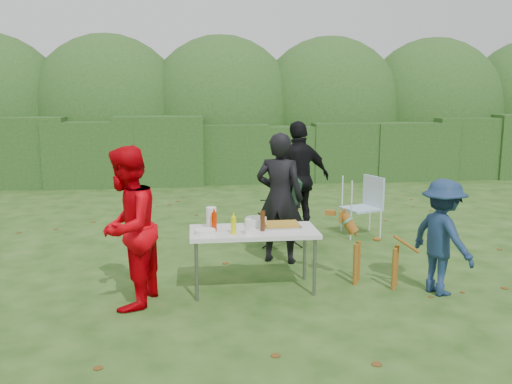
{
  "coord_description": "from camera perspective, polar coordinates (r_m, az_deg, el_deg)",
  "views": [
    {
      "loc": [
        -0.89,
        -6.28,
        2.32
      ],
      "look_at": [
        -0.03,
        0.93,
        1.0
      ],
      "focal_mm": 38.0,
      "sensor_mm": 36.0,
      "label": 1
    }
  ],
  "objects": [
    {
      "name": "ground",
      "position": [
        6.76,
        1.18,
        -9.78
      ],
      "size": [
        80.0,
        80.0,
        0.0
      ],
      "primitive_type": "plane",
      "color": "#1E4211"
    },
    {
      "name": "paper_towel_roll",
      "position": [
        6.44,
        -4.73,
        -2.74
      ],
      "size": [
        0.12,
        0.12,
        0.26
      ],
      "primitive_type": "cylinder",
      "color": "white",
      "rests_on": "folding_table"
    },
    {
      "name": "shrub_backdrop",
      "position": [
        15.93,
        -3.63,
        7.71
      ],
      "size": [
        20.0,
        2.6,
        3.2
      ],
      "primitive_type": "ellipsoid",
      "color": "#3D6628",
      "rests_on": "ground"
    },
    {
      "name": "pasta_bowl",
      "position": [
        6.59,
        0.01,
        -3.13
      ],
      "size": [
        0.26,
        0.26,
        0.1
      ],
      "primitive_type": "cylinder",
      "color": "silver",
      "rests_on": "folding_table"
    },
    {
      "name": "camping_chair",
      "position": [
        8.43,
        2.52,
        -2.09
      ],
      "size": [
        0.69,
        0.69,
        1.02
      ],
      "primitive_type": null,
      "rotation": [
        0.0,
        0.0,
        3.07
      ],
      "color": "#15301C",
      "rests_on": "ground"
    },
    {
      "name": "hedge_row",
      "position": [
        14.39,
        -3.23,
        4.44
      ],
      "size": [
        22.0,
        1.4,
        1.7
      ],
      "primitive_type": "cube",
      "color": "#23471C",
      "rests_on": "ground"
    },
    {
      "name": "cup_stack",
      "position": [
        6.17,
        -0.83,
        -3.69
      ],
      "size": [
        0.08,
        0.08,
        0.18
      ],
      "primitive_type": "cylinder",
      "color": "white",
      "rests_on": "folding_table"
    },
    {
      "name": "person_cook",
      "position": [
        7.45,
        2.5,
        -0.65
      ],
      "size": [
        0.78,
        0.65,
        1.81
      ],
      "primitive_type": "imported",
      "rotation": [
        0.0,
        0.0,
        2.75
      ],
      "color": "black",
      "rests_on": "ground"
    },
    {
      "name": "child",
      "position": [
        6.67,
        19.02,
        -4.51
      ],
      "size": [
        0.77,
        1.0,
        1.36
      ],
      "primitive_type": "imported",
      "rotation": [
        0.0,
        0.0,
        1.91
      ],
      "color": "navy",
      "rests_on": "ground"
    },
    {
      "name": "folding_table",
      "position": [
        6.42,
        -0.26,
        -4.45
      ],
      "size": [
        1.5,
        0.7,
        0.74
      ],
      "color": "silver",
      "rests_on": "ground"
    },
    {
      "name": "ketchup_bottle",
      "position": [
        6.34,
        -4.42,
        -3.15
      ],
      "size": [
        0.06,
        0.06,
        0.22
      ],
      "primitive_type": "cylinder",
      "color": "#BC2200",
      "rests_on": "folding_table"
    },
    {
      "name": "lawn_chair",
      "position": [
        9.1,
        11.0,
        -1.46
      ],
      "size": [
        0.75,
        0.75,
        0.99
      ],
      "primitive_type": null,
      "rotation": [
        0.0,
        0.0,
        3.49
      ],
      "color": "#4D96B5",
      "rests_on": "ground"
    },
    {
      "name": "focaccia_bread",
      "position": [
        6.53,
        2.7,
        -3.38
      ],
      "size": [
        0.4,
        0.26,
        0.04
      ],
      "primitive_type": "cube",
      "color": "#B48727",
      "rests_on": "food_tray"
    },
    {
      "name": "person_red_jacket",
      "position": [
        6.04,
        -13.41,
        -3.7
      ],
      "size": [
        0.88,
        1.01,
        1.78
      ],
      "primitive_type": "imported",
      "rotation": [
        0.0,
        0.0,
        -1.84
      ],
      "color": "#CB0009",
      "rests_on": "ground"
    },
    {
      "name": "mustard_bottle",
      "position": [
        6.19,
        -2.37,
        -3.54
      ],
      "size": [
        0.06,
        0.06,
        0.2
      ],
      "primitive_type": "cylinder",
      "color": "#D7E107",
      "rests_on": "folding_table"
    },
    {
      "name": "dog",
      "position": [
        6.79,
        12.55,
        -6.01
      ],
      "size": [
        1.0,
        0.78,
        0.89
      ],
      "primitive_type": null,
      "rotation": [
        0.0,
        0.0,
        2.63
      ],
      "color": "brown",
      "rests_on": "ground"
    },
    {
      "name": "food_tray",
      "position": [
        6.53,
        2.7,
        -3.62
      ],
      "size": [
        0.45,
        0.3,
        0.02
      ],
      "primitive_type": "cube",
      "color": "#B7B7BA",
      "rests_on": "folding_table"
    },
    {
      "name": "plate_stack",
      "position": [
        6.24,
        -5.37,
        -4.18
      ],
      "size": [
        0.24,
        0.24,
        0.05
      ],
      "primitive_type": "cylinder",
      "color": "white",
      "rests_on": "folding_table"
    },
    {
      "name": "beer_bottle",
      "position": [
        6.32,
        0.7,
        -3.05
      ],
      "size": [
        0.06,
        0.06,
        0.24
      ],
      "primitive_type": "cylinder",
      "color": "#47230F",
      "rests_on": "folding_table"
    },
    {
      "name": "person_black_puffy",
      "position": [
        8.88,
        4.55,
        1.37
      ],
      "size": [
        1.2,
        0.78,
        1.89
      ],
      "primitive_type": "imported",
      "rotation": [
        0.0,
        0.0,
        3.46
      ],
      "color": "black",
      "rests_on": "ground"
    }
  ]
}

